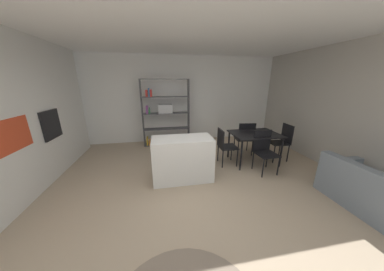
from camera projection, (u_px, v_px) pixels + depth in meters
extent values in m
plane|color=tan|center=(191.00, 189.00, 3.37)|extent=(9.60, 9.60, 0.00)
cube|color=white|center=(191.00, 21.00, 2.51)|extent=(6.98, 6.23, 0.06)
cube|color=white|center=(175.00, 100.00, 5.84)|extent=(6.98, 0.06, 2.83)
cube|color=#B2ADA3|center=(357.00, 112.00, 3.54)|extent=(0.06, 6.23, 2.83)
cube|color=black|center=(51.00, 125.00, 3.58)|extent=(0.04, 0.58, 0.59)
cylinder|color=#B7BABC|center=(46.00, 113.00, 3.50)|extent=(0.02, 0.47, 0.02)
cube|color=silver|center=(183.00, 159.00, 3.61)|extent=(1.23, 0.61, 0.92)
cube|color=#4C4C51|center=(142.00, 114.00, 5.38)|extent=(0.02, 0.31, 2.09)
cube|color=#4C4C51|center=(188.00, 112.00, 5.63)|extent=(0.02, 0.31, 2.09)
cube|color=#4C4C51|center=(164.00, 79.00, 5.19)|extent=(1.48, 0.31, 0.02)
cube|color=#4C4C51|center=(167.00, 143.00, 5.81)|extent=(1.48, 0.31, 0.02)
cube|color=#4C4C51|center=(167.00, 129.00, 5.65)|extent=(1.44, 0.31, 0.02)
cube|color=#4C4C51|center=(166.00, 113.00, 5.50)|extent=(1.44, 0.31, 0.02)
cube|color=#4C4C51|center=(165.00, 97.00, 5.35)|extent=(1.44, 0.31, 0.02)
cube|color=gold|center=(147.00, 141.00, 5.66)|extent=(0.04, 0.25, 0.25)
cube|color=orange|center=(150.00, 142.00, 5.69)|extent=(0.05, 0.25, 0.15)
cube|color=silver|center=(152.00, 142.00, 5.70)|extent=(0.04, 0.25, 0.16)
cube|color=#8E4793|center=(147.00, 110.00, 5.36)|extent=(0.06, 0.25, 0.23)
cube|color=#338E4C|center=(149.00, 111.00, 5.39)|extent=(0.03, 0.25, 0.16)
cube|color=red|center=(147.00, 93.00, 5.22)|extent=(0.06, 0.25, 0.20)
cube|color=#2D6BAD|center=(149.00, 92.00, 5.22)|extent=(0.03, 0.25, 0.25)
cube|color=red|center=(151.00, 93.00, 5.24)|extent=(0.06, 0.25, 0.21)
cube|color=#B7BABC|center=(165.00, 109.00, 5.46)|extent=(0.44, 0.27, 0.26)
cube|color=black|center=(255.00, 134.00, 4.30)|extent=(1.15, 0.87, 0.03)
cylinder|color=black|center=(241.00, 156.00, 3.97)|extent=(0.04, 0.04, 0.75)
cylinder|color=black|center=(281.00, 152.00, 4.15)|extent=(0.04, 0.04, 0.75)
cylinder|color=black|center=(229.00, 144.00, 4.68)|extent=(0.04, 0.04, 0.75)
cylinder|color=black|center=(263.00, 142.00, 4.86)|extent=(0.04, 0.04, 0.75)
cube|color=black|center=(278.00, 143.00, 4.51)|extent=(0.47, 0.41, 0.03)
cube|color=black|center=(287.00, 133.00, 4.46)|extent=(0.04, 0.40, 0.47)
cylinder|color=black|center=(266.00, 149.00, 4.71)|extent=(0.03, 0.03, 0.46)
cylinder|color=black|center=(274.00, 154.00, 4.39)|extent=(0.03, 0.03, 0.46)
cylinder|color=black|center=(280.00, 149.00, 4.77)|extent=(0.03, 0.03, 0.46)
cylinder|color=black|center=(288.00, 154.00, 4.45)|extent=(0.03, 0.03, 0.46)
cube|color=black|center=(244.00, 139.00, 4.92)|extent=(0.50, 0.47, 0.03)
cube|color=black|center=(247.00, 132.00, 4.65)|extent=(0.46, 0.08, 0.49)
cylinder|color=black|center=(247.00, 144.00, 5.17)|extent=(0.03, 0.03, 0.43)
cylinder|color=black|center=(234.00, 144.00, 5.15)|extent=(0.03, 0.03, 0.43)
cylinder|color=black|center=(252.00, 148.00, 4.82)|extent=(0.03, 0.03, 0.43)
cylinder|color=black|center=(238.00, 149.00, 4.80)|extent=(0.03, 0.03, 0.43)
cube|color=black|center=(228.00, 147.00, 4.27)|extent=(0.44, 0.44, 0.03)
cube|color=black|center=(221.00, 138.00, 4.17)|extent=(0.04, 0.44, 0.44)
cylinder|color=black|center=(237.00, 158.00, 4.19)|extent=(0.03, 0.03, 0.45)
cylinder|color=black|center=(231.00, 152.00, 4.55)|extent=(0.03, 0.03, 0.45)
cylinder|color=black|center=(223.00, 159.00, 4.14)|extent=(0.03, 0.03, 0.45)
cylinder|color=black|center=(218.00, 153.00, 4.49)|extent=(0.03, 0.03, 0.45)
cube|color=black|center=(266.00, 154.00, 3.87)|extent=(0.47, 0.47, 0.03)
cube|color=black|center=(262.00, 140.00, 3.99)|extent=(0.44, 0.05, 0.48)
cylinder|color=black|center=(263.00, 168.00, 3.71)|extent=(0.03, 0.03, 0.44)
cylinder|color=black|center=(278.00, 166.00, 3.80)|extent=(0.03, 0.03, 0.44)
cylinder|color=black|center=(253.00, 160.00, 4.08)|extent=(0.03, 0.03, 0.44)
cylinder|color=black|center=(267.00, 159.00, 4.16)|extent=(0.03, 0.03, 0.44)
cube|color=slate|center=(344.00, 164.00, 3.31)|extent=(0.73, 0.14, 0.20)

